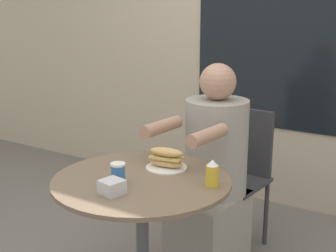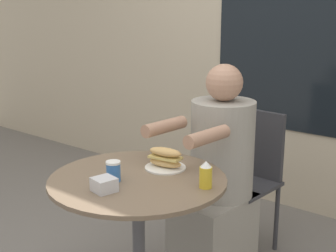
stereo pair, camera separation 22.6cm
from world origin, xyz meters
name	(u,v)px [view 2 (the right image)]	position (x,y,z in m)	size (l,w,h in m)	color
storefront_wall	(301,19)	(0.00, 1.72, 1.40)	(8.00, 0.09, 2.80)	#B7A88E
cafe_table	(138,215)	(0.00, 0.00, 0.54)	(0.82, 0.82, 0.72)	brown
diner_chair	(250,168)	(0.06, 0.95, 0.52)	(0.41, 0.41, 0.87)	#333338
seated_diner	(217,185)	(0.05, 0.60, 0.52)	(0.39, 0.65, 1.19)	gray
sandwich_on_plate	(165,160)	(0.02, 0.18, 0.77)	(0.20, 0.20, 0.10)	white
drink_cup	(113,171)	(-0.05, -0.10, 0.77)	(0.07, 0.07, 0.09)	#336BB7
napkin_box	(104,184)	(0.00, -0.21, 0.75)	(0.11, 0.11, 0.06)	silver
condiment_bottle	(206,175)	(0.31, 0.09, 0.78)	(0.06, 0.06, 0.12)	gold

